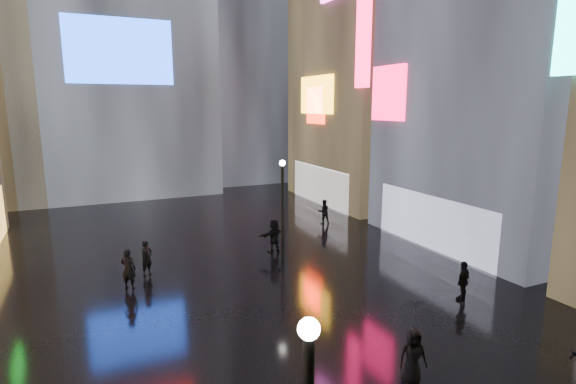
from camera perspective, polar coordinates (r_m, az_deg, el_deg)
ground at (r=23.74m, az=-8.15°, el=-8.52°), size 140.00×140.00×0.00m
building_right_far at (r=39.01m, az=11.05°, el=19.80°), size 10.28×12.00×28.00m
tower_flank_right at (r=50.71m, az=-7.25°, el=21.28°), size 12.00×12.00×34.00m
lamp_far at (r=22.69m, az=-0.71°, el=-1.59°), size 0.30×0.30×5.20m
pedestrian_3 at (r=20.01m, az=21.37°, el=-10.44°), size 1.05×0.73×1.66m
pedestrian_4 at (r=14.12m, az=15.56°, el=-19.45°), size 0.93×0.74×1.65m
pedestrian_5 at (r=24.45m, az=-1.77°, el=-5.60°), size 1.75×0.84×1.81m
pedestrian_6 at (r=22.23m, az=-17.50°, el=-8.01°), size 0.73×0.68×1.68m
pedestrian_7 at (r=30.31m, az=4.56°, el=-2.51°), size 0.92×0.78×1.65m
umbrella_2 at (r=13.54m, az=15.84°, el=-14.88°), size 1.31×1.30×0.84m
pedestrian_8 at (r=20.90m, az=-19.61°, el=-9.18°), size 0.79×0.72×1.82m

